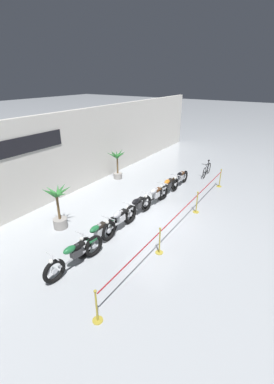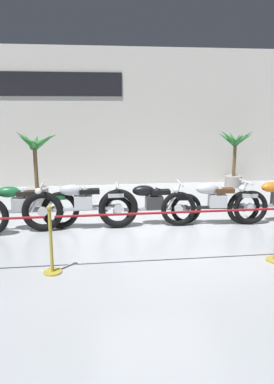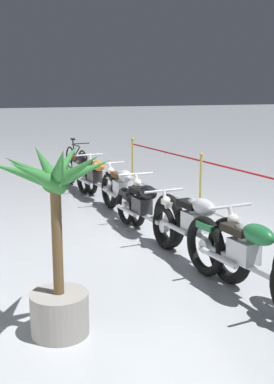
# 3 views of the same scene
# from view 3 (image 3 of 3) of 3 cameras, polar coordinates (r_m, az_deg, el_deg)

# --- Properties ---
(ground_plane) EXTENTS (120.00, 120.00, 0.00)m
(ground_plane) POSITION_cam_3_polar(r_m,az_deg,el_deg) (8.20, 5.31, -4.55)
(ground_plane) COLOR #B2B7BC
(motorcycle_green_1) EXTENTS (2.38, 0.62, 0.96)m
(motorcycle_green_1) POSITION_cam_3_polar(r_m,az_deg,el_deg) (5.56, 12.85, -7.69)
(motorcycle_green_1) COLOR black
(motorcycle_green_1) RESTS_ON ground
(motorcycle_silver_2) EXTENTS (2.33, 0.62, 0.99)m
(motorcycle_silver_2) POSITION_cam_3_polar(r_m,az_deg,el_deg) (6.57, 7.02, -4.36)
(motorcycle_silver_2) COLOR black
(motorcycle_silver_2) RESTS_ON ground
(motorcycle_black_3) EXTENTS (2.14, 0.62, 0.91)m
(motorcycle_black_3) POSITION_cam_3_polar(r_m,az_deg,el_deg) (7.78, 0.75, -1.91)
(motorcycle_black_3) COLOR black
(motorcycle_black_3) RESTS_ON ground
(motorcycle_silver_4) EXTENTS (2.28, 0.62, 0.94)m
(motorcycle_silver_4) POSITION_cam_3_polar(r_m,az_deg,el_deg) (9.01, -1.80, 0.11)
(motorcycle_silver_4) COLOR black
(motorcycle_silver_4) RESTS_ON ground
(motorcycle_orange_5) EXTENTS (2.30, 0.62, 0.94)m
(motorcycle_orange_5) POSITION_cam_3_polar(r_m,az_deg,el_deg) (10.31, -4.93, 1.56)
(motorcycle_orange_5) COLOR black
(motorcycle_orange_5) RESTS_ON ground
(motorcycle_black_6) EXTENTS (2.15, 0.62, 0.93)m
(motorcycle_black_6) POSITION_cam_3_polar(r_m,az_deg,el_deg) (11.60, -6.78, 2.64)
(motorcycle_black_6) COLOR black
(motorcycle_black_6) RESTS_ON ground
(bicycle) EXTENTS (1.70, 0.48, 0.94)m
(bicycle) POSITION_cam_3_polar(r_m,az_deg,el_deg) (14.19, -7.23, 3.93)
(bicycle) COLOR black
(bicycle) RESTS_ON ground
(potted_palm_left_of_row) EXTENTS (1.09, 1.18, 1.91)m
(potted_palm_left_of_row) POSITION_cam_3_polar(r_m,az_deg,el_deg) (4.61, -9.56, -6.23)
(potted_palm_left_of_row) COLOR gray
(potted_palm_left_of_row) RESTS_ON ground
(stanchion_mid_right) EXTENTS (0.28, 0.28, 1.05)m
(stanchion_mid_right) POSITION_cam_3_polar(r_m,az_deg,el_deg) (10.24, 7.54, 0.78)
(stanchion_mid_right) COLOR gold
(stanchion_mid_right) RESTS_ON ground
(stanchion_far_right) EXTENTS (0.28, 0.28, 1.05)m
(stanchion_far_right) POSITION_cam_3_polar(r_m,az_deg,el_deg) (13.37, -0.54, 3.49)
(stanchion_far_right) COLOR gold
(stanchion_far_right) RESTS_ON ground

